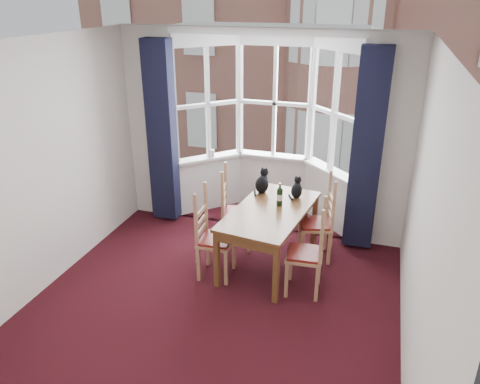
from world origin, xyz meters
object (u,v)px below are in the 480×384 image
at_px(chair_left_near, 209,240).
at_px(chair_right_far, 322,225).
at_px(dining_table, 270,216).
at_px(chair_right_near, 313,256).
at_px(chair_left_far, 231,214).
at_px(cat_right, 297,189).
at_px(cat_left, 262,183).
at_px(candle_tall, 212,153).
at_px(wine_bottle, 280,196).

xyz_separation_m(chair_left_near, chair_right_far, (1.24, 0.80, 0.00)).
xyz_separation_m(dining_table, chair_right_near, (0.61, -0.44, -0.21)).
height_order(dining_table, chair_left_near, chair_left_near).
relative_size(chair_left_far, cat_right, 3.26).
bearing_deg(cat_left, chair_right_far, -9.45).
relative_size(chair_left_far, chair_right_far, 1.00).
bearing_deg(candle_tall, chair_right_near, -43.64).
distance_m(chair_left_far, chair_right_near, 1.43).
distance_m(dining_table, chair_right_far, 0.73).
height_order(chair_right_near, cat_right, cat_right).
height_order(chair_left_far, chair_right_far, same).
bearing_deg(candle_tall, wine_bottle, -41.52).
height_order(chair_left_far, cat_left, cat_left).
distance_m(dining_table, chair_left_far, 0.71).
height_order(dining_table, cat_left, cat_left).
relative_size(chair_right_far, cat_left, 2.73).
bearing_deg(wine_bottle, dining_table, -116.88).
bearing_deg(chair_left_near, candle_tall, 108.76).
height_order(cat_left, wine_bottle, cat_left).
bearing_deg(candle_tall, cat_right, -30.14).
relative_size(chair_left_near, candle_tall, 7.50).
bearing_deg(chair_left_far, chair_right_far, 2.31).
relative_size(chair_right_far, wine_bottle, 3.12).
xyz_separation_m(chair_left_far, chair_right_far, (1.22, 0.05, 0.00)).
xyz_separation_m(chair_left_near, cat_left, (0.40, 0.94, 0.42)).
height_order(cat_left, candle_tall, cat_left).
xyz_separation_m(chair_left_near, cat_right, (0.87, 0.91, 0.40)).
xyz_separation_m(chair_right_far, cat_right, (-0.37, 0.11, 0.40)).
height_order(chair_right_near, wine_bottle, wine_bottle).
relative_size(chair_left_near, chair_right_near, 1.00).
xyz_separation_m(chair_right_far, wine_bottle, (-0.53, -0.20, 0.42)).
distance_m(chair_right_far, wine_bottle, 0.70).
bearing_deg(candle_tall, cat_left, -39.48).
bearing_deg(cat_left, dining_table, -64.42).
bearing_deg(cat_right, chair_left_far, -169.10).
xyz_separation_m(cat_left, wine_bottle, (0.31, -0.34, 0.00)).
relative_size(chair_left_far, chair_right_near, 1.00).
relative_size(chair_right_near, candle_tall, 7.50).
relative_size(chair_left_far, cat_left, 2.73).
relative_size(chair_left_far, candle_tall, 7.50).
height_order(chair_left_near, candle_tall, candle_tall).
bearing_deg(wine_bottle, chair_right_far, 20.64).
bearing_deg(cat_right, chair_right_far, -16.89).
xyz_separation_m(chair_left_far, wine_bottle, (0.69, -0.15, 0.42)).
distance_m(cat_left, candle_tall, 1.30).
xyz_separation_m(chair_right_near, cat_left, (-0.84, 0.93, 0.42)).
xyz_separation_m(chair_right_near, cat_right, (-0.38, 0.91, 0.40)).
bearing_deg(chair_left_near, cat_left, 66.71).
relative_size(chair_right_far, candle_tall, 7.50).
bearing_deg(cat_right, cat_left, 176.75).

